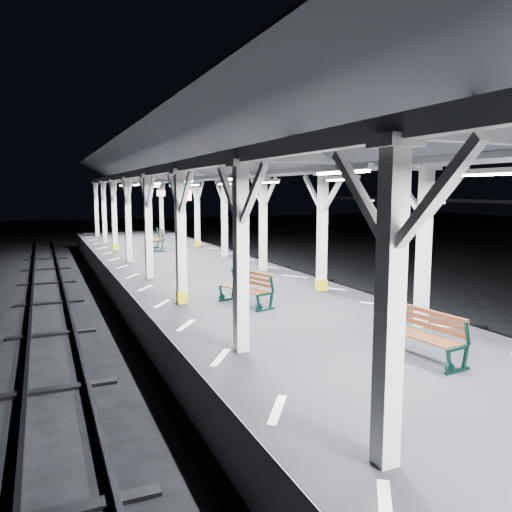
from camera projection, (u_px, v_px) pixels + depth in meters
ground at (290, 356)px, 11.51m from camera, size 120.00×120.00×0.00m
platform at (290, 335)px, 11.44m from camera, size 6.00×50.00×1.00m
hazard_stripes_left at (186, 325)px, 10.41m from camera, size 1.00×48.00×0.01m
hazard_stripes_right at (378, 304)px, 12.34m from camera, size 1.00×48.00×0.01m
track_left at (57, 386)px, 9.53m from camera, size 2.20×60.00×0.16m
track_right at (455, 329)px, 13.46m from camera, size 2.20×60.00×0.16m
canopy at (292, 155)px, 10.90m from camera, size 5.40×49.00×4.65m
bench_near at (426, 334)px, 8.32m from camera, size 0.71×1.52×0.80m
bench_mid at (248, 287)px, 12.23m from camera, size 0.97×1.62×0.82m
bench_far at (157, 239)px, 23.59m from camera, size 0.91×1.97×1.03m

